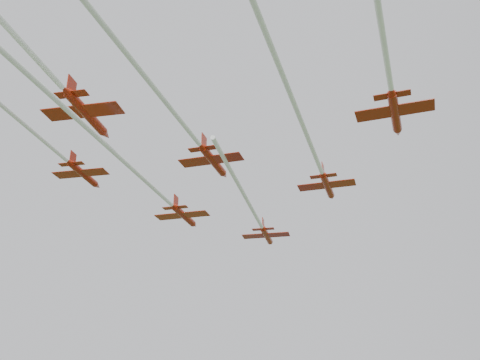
# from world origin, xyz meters

# --- Properties ---
(jet_lead) EXTENTS (8.87, 45.90, 2.62)m
(jet_lead) POSITION_xyz_m (5.54, 15.66, 51.61)
(jet_lead) COLOR #9C1B09
(jet_row2_left) EXTENTS (12.20, 63.85, 2.60)m
(jet_row2_left) POSITION_xyz_m (-8.01, -7.28, 50.60)
(jet_row2_left) COLOR #9C1B09
(jet_row2_right) EXTENTS (13.53, 60.98, 2.57)m
(jet_row2_right) POSITION_xyz_m (14.65, -10.21, 52.91)
(jet_row2_right) COLOR #9C1B09
(jet_row3_left) EXTENTS (8.16, 44.72, 2.41)m
(jet_row3_left) POSITION_xyz_m (-19.04, -11.85, 53.60)
(jet_row3_left) COLOR #9C1B09
(jet_row3_mid) EXTENTS (10.59, 45.23, 2.51)m
(jet_row3_mid) POSITION_xyz_m (0.60, -17.38, 51.82)
(jet_row3_mid) COLOR #9C1B09
(jet_row3_right) EXTENTS (12.41, 43.96, 2.71)m
(jet_row3_right) POSITION_xyz_m (23.24, -21.68, 54.23)
(jet_row3_right) COLOR #9C1B09
(jet_row4_left) EXTENTS (9.48, 54.43, 2.81)m
(jet_row4_left) POSITION_xyz_m (-11.78, -30.89, 53.69)
(jet_row4_left) COLOR #9C1B09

